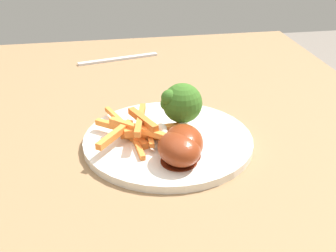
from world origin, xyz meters
The scene contains 7 objects.
dining_table centered at (0.00, 0.00, 0.64)m, with size 1.16×0.77×0.75m.
dinner_plate centered at (0.01, 0.03, 0.76)m, with size 0.26×0.26×0.01m, color white.
broccoli_floret_front centered at (0.03, 0.01, 0.81)m, with size 0.06×0.07×0.08m.
carrot_fries_pile centered at (0.01, 0.08, 0.78)m, with size 0.16×0.14×0.04m.
chicken_drumstick_near centered at (-0.06, 0.03, 0.78)m, with size 0.12×0.07×0.04m.
chicken_drumstick_far centered at (-0.05, 0.02, 0.78)m, with size 0.13×0.07×0.04m.
fork centered at (0.41, 0.08, 0.75)m, with size 0.19×0.01×0.01m, color silver.
Camera 1 is at (-0.59, 0.13, 1.10)m, focal length 47.98 mm.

